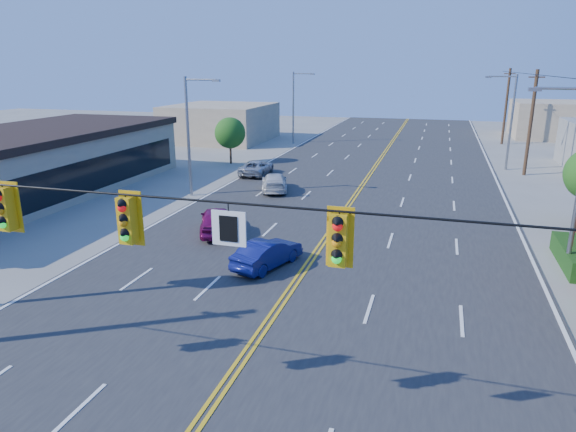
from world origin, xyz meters
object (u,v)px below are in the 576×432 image
(signal_span, at_px, (173,248))
(car_silver, at_px, (257,168))
(car_blue, at_px, (267,255))
(car_white, at_px, (274,183))
(car_magenta, at_px, (216,221))

(signal_span, relative_size, car_silver, 5.57)
(car_blue, height_order, car_white, car_white)
(car_silver, bearing_deg, signal_span, 104.25)
(car_magenta, relative_size, car_silver, 0.96)
(signal_span, height_order, car_blue, signal_span)
(car_blue, bearing_deg, car_white, -54.63)
(car_blue, distance_m, car_white, 14.44)
(car_magenta, height_order, car_white, car_magenta)
(car_magenta, height_order, car_blue, car_magenta)
(car_silver, bearing_deg, car_blue, 108.83)
(signal_span, xyz_separation_m, car_silver, (-8.79, 29.59, -4.28))
(car_blue, relative_size, car_silver, 0.86)
(car_magenta, distance_m, car_blue, 5.62)
(car_white, distance_m, car_silver, 5.77)
(signal_span, distance_m, car_blue, 11.79)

